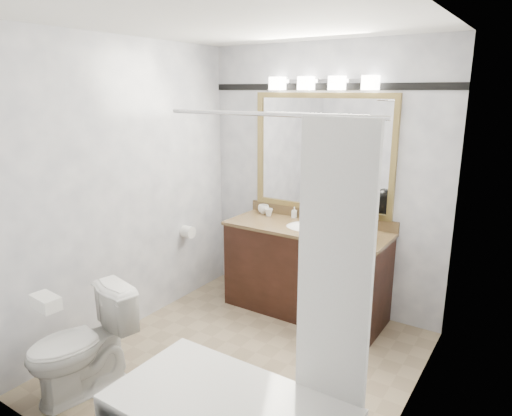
# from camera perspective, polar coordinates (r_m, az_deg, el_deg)

# --- Properties ---
(room) EXTENTS (2.42, 2.62, 2.52)m
(room) POSITION_cam_1_polar(r_m,az_deg,el_deg) (3.27, -1.58, -0.04)
(room) COLOR gray
(room) RESTS_ON ground
(vanity) EXTENTS (1.53, 0.58, 0.97)m
(vanity) POSITION_cam_1_polar(r_m,az_deg,el_deg) (4.35, 6.21, -7.53)
(vanity) COLOR black
(vanity) RESTS_ON ground
(mirror) EXTENTS (1.40, 0.04, 1.10)m
(mirror) POSITION_cam_1_polar(r_m,az_deg,el_deg) (4.31, 8.22, 6.78)
(mirror) COLOR olive
(mirror) RESTS_ON room
(vanity_light_bar) EXTENTS (1.02, 0.14, 0.12)m
(vanity_light_bar) POSITION_cam_1_polar(r_m,az_deg,el_deg) (4.23, 8.21, 15.23)
(vanity_light_bar) COLOR silver
(vanity_light_bar) RESTS_ON room
(accent_stripe) EXTENTS (2.40, 0.01, 0.06)m
(accent_stripe) POSITION_cam_1_polar(r_m,az_deg,el_deg) (4.29, 8.58, 14.76)
(accent_stripe) COLOR black
(accent_stripe) RESTS_ON room
(tp_roll) EXTENTS (0.11, 0.12, 0.12)m
(tp_roll) POSITION_cam_1_polar(r_m,az_deg,el_deg) (4.60, -8.51, -2.96)
(tp_roll) COLOR white
(tp_roll) RESTS_ON room
(toilet) EXTENTS (0.56, 0.79, 0.73)m
(toilet) POSITION_cam_1_polar(r_m,az_deg,el_deg) (3.50, -21.04, -15.67)
(toilet) COLOR white
(toilet) RESTS_ON ground
(tissue_box) EXTENTS (0.22, 0.13, 0.08)m
(tissue_box) POSITION_cam_1_polar(r_m,az_deg,el_deg) (3.22, -24.79, -10.63)
(tissue_box) COLOR white
(tissue_box) RESTS_ON toilet
(coffee_maker) EXTENTS (0.17, 0.22, 0.33)m
(coffee_maker) POSITION_cam_1_polar(r_m,az_deg,el_deg) (3.97, 13.30, -1.21)
(coffee_maker) COLOR black
(coffee_maker) RESTS_ON vanity
(cup_left) EXTENTS (0.13, 0.13, 0.09)m
(cup_left) POSITION_cam_1_polar(r_m,az_deg,el_deg) (4.65, 0.94, -0.14)
(cup_left) COLOR white
(cup_left) RESTS_ON vanity
(cup_right) EXTENTS (0.10, 0.10, 0.07)m
(cup_right) POSITION_cam_1_polar(r_m,az_deg,el_deg) (4.55, 1.60, -0.54)
(cup_right) COLOR white
(cup_right) RESTS_ON vanity
(soap_bottle_a) EXTENTS (0.06, 0.06, 0.11)m
(soap_bottle_a) POSITION_cam_1_polar(r_m,az_deg,el_deg) (4.50, 4.81, -0.55)
(soap_bottle_a) COLOR white
(soap_bottle_a) RESTS_ON vanity
(soap_bottle_b) EXTENTS (0.10, 0.10, 0.10)m
(soap_bottle_b) POSITION_cam_1_polar(r_m,az_deg,el_deg) (4.28, 10.10, -1.62)
(soap_bottle_b) COLOR white
(soap_bottle_b) RESTS_ON vanity
(soap_bar) EXTENTS (0.09, 0.07, 0.02)m
(soap_bar) POSITION_cam_1_polar(r_m,az_deg,el_deg) (4.33, 6.77, -1.80)
(soap_bar) COLOR beige
(soap_bar) RESTS_ON vanity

